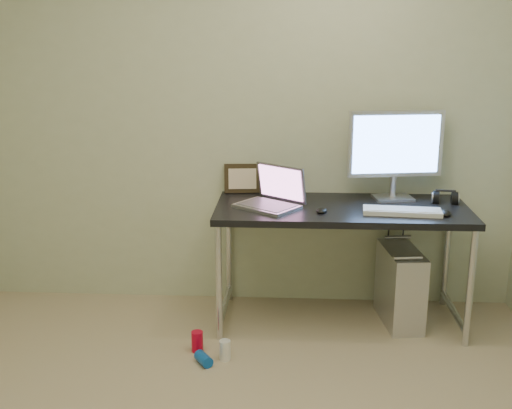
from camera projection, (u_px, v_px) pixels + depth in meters
name	position (u px, v px, depth m)	size (l,w,h in m)	color
wall_back	(246.00, 116.00, 4.09)	(3.50, 0.02, 2.50)	beige
desk	(341.00, 219.00, 3.89)	(1.52, 0.66, 0.75)	black
tower_computer	(400.00, 286.00, 3.99)	(0.26, 0.48, 0.51)	silver
cable_a	(387.00, 247.00, 4.21)	(0.01, 0.01, 0.70)	black
cable_b	(401.00, 251.00, 4.19)	(0.01, 0.01, 0.72)	black
can_red	(197.00, 341.00, 3.66)	(0.07, 0.07, 0.12)	red
can_white	(225.00, 350.00, 3.56)	(0.06, 0.06, 0.12)	white
can_blue	(204.00, 359.00, 3.52)	(0.06, 0.06, 0.11)	blue
laptop	(272.00, 197.00, 3.86)	(0.45, 0.44, 0.24)	silver
monitor	(396.00, 148.00, 3.95)	(0.59, 0.21, 0.56)	silver
keyboard	(402.00, 211.00, 3.71)	(0.45, 0.15, 0.03)	white
mouse_right	(445.00, 212.00, 3.68)	(0.07, 0.11, 0.04)	black
mouse_left	(322.00, 209.00, 3.74)	(0.06, 0.10, 0.03)	black
headphones	(445.00, 198.00, 3.94)	(0.16, 0.10, 0.10)	black
picture_frame	(243.00, 178.00, 4.17)	(0.24, 0.03, 0.19)	black
webcam	(269.00, 180.00, 4.13)	(0.05, 0.04, 0.13)	silver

